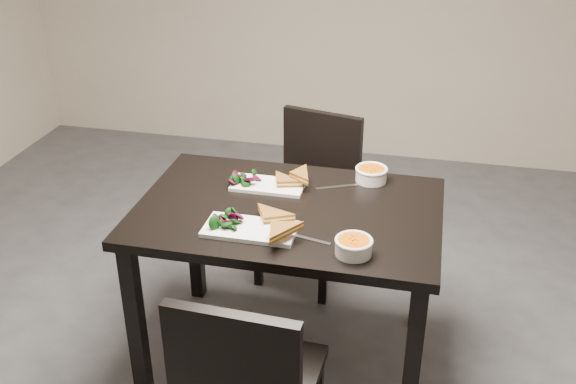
# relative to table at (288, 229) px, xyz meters

# --- Properties ---
(table) EXTENTS (1.20, 0.80, 0.75)m
(table) POSITION_rel_table_xyz_m (0.00, 0.00, 0.00)
(table) COLOR black
(table) RESTS_ON ground
(chair_near) EXTENTS (0.44, 0.44, 0.85)m
(chair_near) POSITION_rel_table_xyz_m (0.02, -0.70, -0.17)
(chair_near) COLOR black
(chair_near) RESTS_ON ground
(chair_far) EXTENTS (0.51, 0.51, 0.85)m
(chair_far) POSITION_rel_table_xyz_m (-0.03, 0.70, -0.17)
(chair_far) COLOR black
(chair_far) RESTS_ON ground
(plate_near) EXTENTS (0.34, 0.17, 0.02)m
(plate_near) POSITION_rel_table_xyz_m (-0.10, -0.21, 0.11)
(plate_near) COLOR white
(plate_near) RESTS_ON table
(sandwich_near) EXTENTS (0.21, 0.19, 0.06)m
(sandwich_near) POSITION_rel_table_xyz_m (-0.03, -0.19, 0.14)
(sandwich_near) COLOR #A26E22
(sandwich_near) RESTS_ON plate_near
(salad_near) EXTENTS (0.11, 0.10, 0.05)m
(salad_near) POSITION_rel_table_xyz_m (-0.20, -0.21, 0.14)
(salad_near) COLOR black
(salad_near) RESTS_ON plate_near
(soup_bowl_near) EXTENTS (0.13, 0.13, 0.06)m
(soup_bowl_near) POSITION_rel_table_xyz_m (0.30, -0.28, 0.13)
(soup_bowl_near) COLOR white
(soup_bowl_near) RESTS_ON table
(cutlery_near) EXTENTS (0.18, 0.06, 0.00)m
(cutlery_near) POSITION_rel_table_xyz_m (0.12, -0.21, 0.10)
(cutlery_near) COLOR silver
(cutlery_near) RESTS_ON table
(plate_far) EXTENTS (0.30, 0.15, 0.02)m
(plate_far) POSITION_rel_table_xyz_m (-0.12, 0.16, 0.11)
(plate_far) COLOR white
(plate_far) RESTS_ON table
(sandwich_far) EXTENTS (0.18, 0.15, 0.05)m
(sandwich_far) POSITION_rel_table_xyz_m (-0.06, 0.14, 0.14)
(sandwich_far) COLOR #A26E22
(sandwich_far) RESTS_ON plate_far
(salad_far) EXTENTS (0.09, 0.08, 0.04)m
(salad_far) POSITION_rel_table_xyz_m (-0.22, 0.16, 0.13)
(salad_far) COLOR black
(salad_far) RESTS_ON plate_far
(soup_bowl_far) EXTENTS (0.14, 0.14, 0.06)m
(soup_bowl_far) POSITION_rel_table_xyz_m (0.29, 0.31, 0.13)
(soup_bowl_far) COLOR white
(soup_bowl_far) RESTS_ON table
(cutlery_far) EXTENTS (0.17, 0.09, 0.00)m
(cutlery_far) POSITION_rel_table_xyz_m (0.16, 0.22, 0.10)
(cutlery_far) COLOR silver
(cutlery_far) RESTS_ON table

